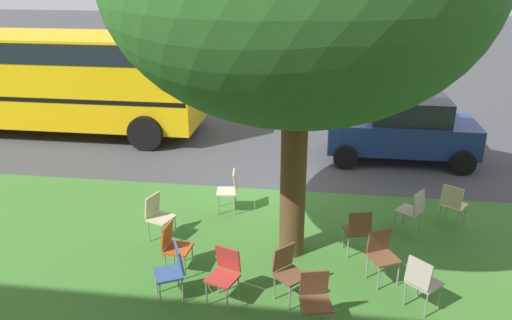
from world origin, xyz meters
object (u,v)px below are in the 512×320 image
object	(u,v)px
chair_6	(453,202)
chair_9	(174,244)
chair_0	(173,268)
chair_5	(422,280)
chair_3	(230,188)
chair_11	(225,271)
chair_4	(288,269)
chair_7	(413,208)
chair_2	(358,229)
parked_car	(403,128)
school_bus	(26,72)
chair_1	(382,252)
chair_8	(315,296)
chair_10	(158,214)

from	to	relation	value
chair_6	chair_9	distance (m)	5.36
chair_0	chair_5	bearing A→B (deg)	-176.80
chair_3	chair_11	distance (m)	2.95
chair_4	chair_6	distance (m)	3.99
chair_0	chair_7	distance (m)	4.65
chair_2	chair_5	xyz separation A→B (m)	(-0.85, 1.39, 0.00)
parked_car	school_bus	world-z (taller)	school_bus
chair_0	school_bus	world-z (taller)	school_bus
chair_2	chair_1	bearing A→B (deg)	115.84
chair_5	chair_11	world-z (taller)	same
chair_3	chair_7	xyz separation A→B (m)	(-3.57, 0.42, 0.00)
chair_5	chair_8	size ratio (longest dim) A/B	1.00
chair_3	chair_10	xyz separation A→B (m)	(1.12, 1.27, 0.00)
chair_6	chair_8	size ratio (longest dim) A/B	1.00
chair_5	chair_9	bearing A→B (deg)	-6.99
chair_6	parked_car	bearing A→B (deg)	-81.84
chair_4	chair_10	size ratio (longest dim) A/B	1.00
chair_9	chair_4	bearing A→B (deg)	166.29
chair_0	chair_3	world-z (taller)	same
chair_0	chair_8	bearing A→B (deg)	169.68
chair_7	chair_11	world-z (taller)	same
chair_2	school_bus	xyz separation A→B (m)	(9.44, -5.86, 1.24)
chair_0	chair_3	xyz separation A→B (m)	(-0.33, -2.94, 0.00)
chair_7	chair_8	world-z (taller)	same
chair_10	school_bus	bearing A→B (deg)	-44.81
chair_4	chair_10	xyz separation A→B (m)	(2.51, -1.46, 0.00)
chair_1	chair_3	size ratio (longest dim) A/B	1.00
chair_3	chair_5	size ratio (longest dim) A/B	1.00
chair_8	chair_11	size ratio (longest dim) A/B	1.00
chair_0	chair_9	bearing A→B (deg)	-74.83
chair_3	chair_9	distance (m)	2.32
chair_1	chair_9	bearing A→B (deg)	3.67
chair_10	parked_car	distance (m)	6.89
chair_5	parked_car	distance (m)	6.26
chair_0	chair_7	size ratio (longest dim) A/B	1.00
chair_9	chair_11	distance (m)	1.17
school_bus	chair_5	bearing A→B (deg)	144.83
chair_9	chair_2	bearing A→B (deg)	-163.08
chair_1	chair_5	size ratio (longest dim) A/B	1.00
chair_3	chair_6	world-z (taller)	same
parked_car	chair_3	bearing A→B (deg)	42.18
chair_0	chair_2	bearing A→B (deg)	-150.58
chair_2	chair_5	bearing A→B (deg)	121.27
parked_car	chair_8	bearing A→B (deg)	73.39
chair_1	chair_8	world-z (taller)	same
chair_2	chair_10	distance (m)	3.62
chair_0	chair_10	size ratio (longest dim) A/B	1.00
chair_7	school_bus	world-z (taller)	school_bus
chair_11	chair_6	bearing A→B (deg)	-143.89
chair_5	chair_7	xyz separation A→B (m)	(-0.22, -2.32, 0.00)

